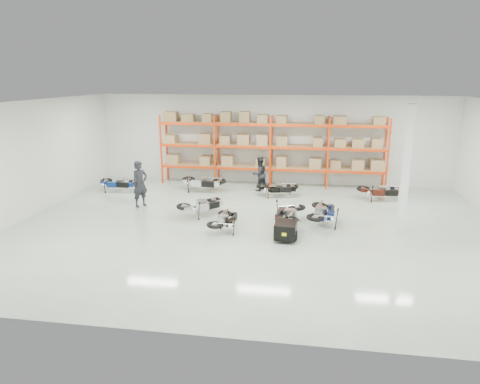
% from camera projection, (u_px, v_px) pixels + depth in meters
% --- Properties ---
extents(room, '(18.00, 18.00, 18.00)m').
position_uv_depth(room, '(256.00, 167.00, 15.20)').
color(room, '#B0C4B2').
rests_on(room, ground).
extents(pallet_rack, '(11.28, 0.98, 3.62)m').
position_uv_depth(pallet_rack, '(271.00, 141.00, 21.35)').
color(pallet_rack, red).
rests_on(pallet_rack, ground).
extents(structural_column, '(0.25, 0.25, 4.50)m').
position_uv_depth(structural_column, '(406.00, 169.00, 14.91)').
color(structural_column, white).
rests_on(structural_column, ground).
extents(moto_blue_centre, '(1.17, 1.98, 1.21)m').
position_uv_depth(moto_blue_centre, '(324.00, 209.00, 15.98)').
color(moto_blue_centre, '#081650').
rests_on(moto_blue_centre, ground).
extents(moto_silver_left, '(1.82, 1.88, 1.13)m').
position_uv_depth(moto_silver_left, '(202.00, 202.00, 17.03)').
color(moto_silver_left, '#ABAEB2').
rests_on(moto_silver_left, ground).
extents(moto_black_far_left, '(0.96, 1.68, 1.04)m').
position_uv_depth(moto_black_far_left, '(225.00, 217.00, 15.33)').
color(moto_black_far_left, black).
rests_on(moto_black_far_left, ground).
extents(moto_touring_right, '(1.18, 1.96, 1.19)m').
position_uv_depth(moto_touring_right, '(288.00, 210.00, 15.89)').
color(moto_touring_right, black).
rests_on(moto_touring_right, ground).
extents(trailer, '(0.79, 1.51, 0.63)m').
position_uv_depth(trailer, '(286.00, 230.00, 14.42)').
color(trailer, black).
rests_on(trailer, ground).
extents(moto_back_a, '(1.75, 0.89, 1.13)m').
position_uv_depth(moto_back_a, '(118.00, 181.00, 20.58)').
color(moto_back_a, navy).
rests_on(moto_back_a, ground).
extents(moto_back_b, '(2.01, 1.13, 1.25)m').
position_uv_depth(moto_back_b, '(202.00, 179.00, 20.60)').
color(moto_back_b, silver).
rests_on(moto_back_b, ground).
extents(moto_back_c, '(1.80, 1.08, 1.10)m').
position_uv_depth(moto_back_c, '(278.00, 185.00, 19.72)').
color(moto_back_c, black).
rests_on(moto_back_c, ground).
extents(moto_back_d, '(1.84, 1.00, 1.16)m').
position_uv_depth(moto_back_d, '(381.00, 188.00, 19.13)').
color(moto_back_d, '#3F130C').
rests_on(moto_back_d, ground).
extents(person_left, '(0.80, 0.86, 1.97)m').
position_uv_depth(person_left, '(140.00, 184.00, 18.10)').
color(person_left, black).
rests_on(person_left, ground).
extents(person_back, '(1.01, 1.00, 1.65)m').
position_uv_depth(person_back, '(259.00, 174.00, 20.64)').
color(person_back, black).
rests_on(person_back, ground).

